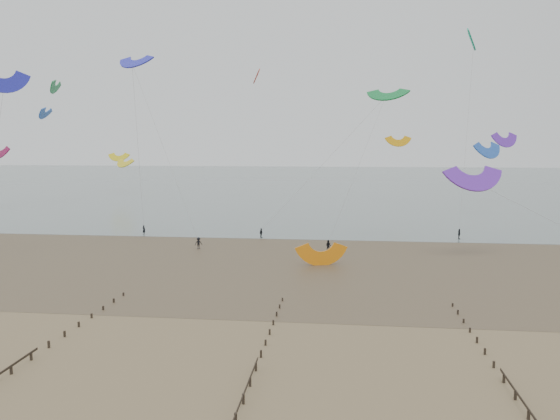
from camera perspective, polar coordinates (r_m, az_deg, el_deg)
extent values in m
plane|color=brown|center=(49.48, -6.04, -13.23)|extent=(500.00, 500.00, 0.00)
plane|color=#475654|center=(246.09, 4.10, 3.04)|extent=(500.00, 500.00, 0.00)
plane|color=#473A28|center=(82.72, -0.77, -4.89)|extent=(500.00, 500.00, 0.00)
ellipsoid|color=slate|center=(74.95, -15.95, -6.42)|extent=(23.60, 14.36, 0.01)
ellipsoid|color=slate|center=(85.04, 7.56, -4.62)|extent=(33.64, 18.32, 0.01)
ellipsoid|color=slate|center=(100.46, -23.69, -3.36)|extent=(26.95, 14.22, 0.01)
cube|color=black|center=(46.73, -26.28, -14.80)|extent=(0.16, 0.16, 0.68)
cube|color=black|center=(48.81, -24.57, -13.79)|extent=(0.16, 0.16, 0.65)
cube|color=black|center=(50.93, -23.01, -12.85)|extent=(0.16, 0.16, 0.62)
cube|color=black|center=(53.10, -21.59, -11.98)|extent=(0.16, 0.16, 0.59)
cube|color=black|center=(55.31, -20.29, -11.17)|extent=(0.16, 0.16, 0.57)
cube|color=black|center=(57.56, -19.09, -10.42)|extent=(0.16, 0.16, 0.54)
cube|color=black|center=(59.84, -17.99, -9.72)|extent=(0.16, 0.16, 0.51)
cube|color=black|center=(62.14, -16.98, -9.07)|extent=(0.16, 0.16, 0.48)
cube|color=black|center=(64.47, -16.04, -8.47)|extent=(0.16, 0.16, 0.45)
cube|color=black|center=(35.78, -4.66, -20.97)|extent=(0.16, 0.16, 0.74)
cube|color=black|center=(38.08, -3.85, -19.15)|extent=(0.16, 0.16, 0.71)
cube|color=black|center=(40.43, -3.15, -17.55)|extent=(0.16, 0.16, 0.68)
cube|color=black|center=(42.81, -2.54, -16.12)|extent=(0.16, 0.16, 0.65)
cube|color=black|center=(45.22, -2.00, -14.83)|extent=(0.16, 0.16, 0.62)
cube|color=black|center=(47.65, -1.52, -13.68)|extent=(0.16, 0.16, 0.59)
cube|color=black|center=(50.10, -1.09, -12.64)|extent=(0.16, 0.16, 0.57)
cube|color=black|center=(52.57, -0.70, -11.70)|extent=(0.16, 0.16, 0.54)
cube|color=black|center=(55.05, -0.35, -10.84)|extent=(0.16, 0.16, 0.51)
cube|color=black|center=(57.55, -0.04, -10.05)|extent=(0.16, 0.16, 0.48)
cube|color=black|center=(60.06, 0.25, -9.33)|extent=(0.16, 0.16, 0.45)
cube|color=black|center=(39.36, 24.54, -18.89)|extent=(0.16, 0.16, 0.71)
cube|color=black|center=(41.63, 23.38, -17.38)|extent=(0.16, 0.16, 0.68)
cube|color=black|center=(43.95, 22.35, -16.03)|extent=(0.16, 0.16, 0.65)
cube|color=black|center=(46.30, 21.44, -14.80)|extent=(0.16, 0.16, 0.62)
cube|color=black|center=(48.67, 20.62, -13.69)|extent=(0.16, 0.16, 0.59)
cube|color=black|center=(51.08, 19.89, -12.68)|extent=(0.16, 0.16, 0.57)
cube|color=black|center=(53.50, 19.23, -11.77)|extent=(0.16, 0.16, 0.54)
cube|color=black|center=(55.94, 18.63, -10.93)|extent=(0.16, 0.16, 0.51)
cube|color=black|center=(58.40, 18.09, -10.16)|extent=(0.16, 0.16, 0.48)
cube|color=black|center=(60.88, 17.59, -9.45)|extent=(0.16, 0.16, 0.45)
imported|color=black|center=(105.61, -14.03, -2.02)|extent=(0.74, 0.61, 1.73)
imported|color=black|center=(86.90, 5.08, -3.74)|extent=(0.99, 0.84, 1.80)
imported|color=black|center=(102.35, 18.21, -2.41)|extent=(0.83, 1.20, 1.88)
imported|color=black|center=(89.55, -8.51, -3.44)|extent=(1.40, 1.18, 1.89)
imported|color=black|center=(98.87, -1.99, -2.42)|extent=(0.71, 1.10, 1.74)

